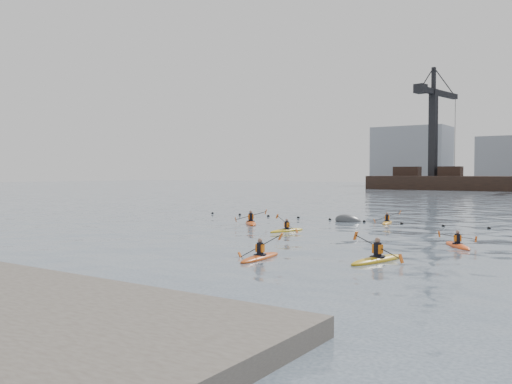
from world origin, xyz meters
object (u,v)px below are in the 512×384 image
kayaker_0 (260,257)px  kayaker_1 (377,259)px  kayaker_3 (287,230)px  kayaker_4 (457,245)px  mooring_buoy (349,222)px  kayaker_2 (251,222)px  kayaker_5 (387,222)px

kayaker_0 → kayaker_1: bearing=22.0°
kayaker_3 → kayaker_4: 11.07m
mooring_buoy → kayaker_1: bearing=-62.0°
kayaker_1 → kayaker_2: (-14.19, 11.01, -0.00)m
kayaker_1 → kayaker_0: bearing=-140.6°
kayaker_2 → kayaker_5: (8.24, 6.04, -0.02)m
kayaker_2 → mooring_buoy: size_ratio=1.48×
kayaker_1 → mooring_buoy: 19.00m
kayaker_4 → mooring_buoy: (-10.60, 10.08, -0.09)m
kayaker_1 → kayaker_5: kayaker_1 is taller
kayaker_3 → mooring_buoy: 8.72m
kayaker_1 → kayaker_4: kayaker_1 is taller
kayaker_0 → mooring_buoy: size_ratio=1.52×
kayaker_2 → mooring_buoy: kayaker_2 is taller
kayaker_1 → kayaker_3: bearing=152.2°
kayaker_3 → kayaker_5: kayaker_3 is taller
kayaker_2 → mooring_buoy: 7.80m
kayaker_2 → kayaker_3: kayaker_2 is taller
kayaker_4 → kayaker_5: (-7.61, 10.36, -0.00)m
kayaker_2 → kayaker_5: size_ratio=1.05×
kayaker_3 → mooring_buoy: kayaker_3 is taller
kayaker_1 → kayaker_2: size_ratio=1.17×
kayaker_0 → kayaker_5: bearing=89.8°
kayaker_0 → kayaker_3: bearing=110.5°
kayaker_0 → kayaker_2: (-9.66, 13.25, 0.01)m
kayaker_0 → kayaker_5: size_ratio=1.08×
kayaker_2 → kayaker_3: (4.87, -2.95, -0.02)m
kayaker_2 → kayaker_5: bearing=-3.4°
kayaker_5 → kayaker_0: bearing=-98.8°
kayaker_3 → kayaker_4: kayaker_3 is taller
kayaker_3 → mooring_buoy: bearing=102.9°
kayaker_1 → kayaker_5: bearing=122.3°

